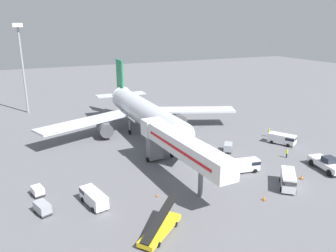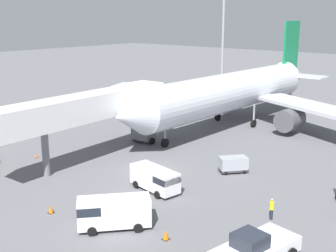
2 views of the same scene
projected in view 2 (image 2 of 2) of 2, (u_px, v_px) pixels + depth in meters
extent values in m
plane|color=slate|center=(149.00, 170.00, 44.39)|extent=(300.00, 300.00, 0.00)
cylinder|color=silver|center=(228.00, 92.00, 60.74)|extent=(5.69, 34.29, 5.29)
cone|color=silver|center=(129.00, 115.00, 46.74)|extent=(5.23, 4.11, 5.18)
cone|color=silver|center=(293.00, 75.00, 75.46)|extent=(5.10, 6.36, 5.02)
cube|color=#147A47|center=(291.00, 47.00, 73.10)|extent=(0.42, 4.96, 8.46)
cube|color=silver|center=(306.00, 76.00, 71.89)|extent=(6.39, 3.68, 0.24)
cube|color=silver|center=(271.00, 73.00, 75.93)|extent=(6.39, 3.68, 0.24)
cube|color=silver|center=(321.00, 109.00, 55.54)|extent=(21.39, 12.71, 0.44)
cube|color=silver|center=(176.00, 89.00, 70.99)|extent=(21.47, 12.29, 0.44)
cylinder|color=#4C4C51|center=(290.00, 120.00, 57.34)|extent=(2.92, 3.77, 2.88)
cylinder|color=#4C4C51|center=(188.00, 103.00, 68.22)|extent=(2.92, 3.77, 2.88)
cylinder|color=gray|center=(165.00, 132.00, 51.71)|extent=(0.28, 0.28, 2.81)
cylinder|color=black|center=(165.00, 143.00, 52.06)|extent=(0.36, 1.10, 1.10)
cylinder|color=gray|center=(254.00, 114.00, 61.04)|extent=(0.28, 0.28, 2.81)
cylinder|color=black|center=(253.00, 123.00, 61.39)|extent=(0.36, 1.10, 1.10)
cylinder|color=gray|center=(218.00, 108.00, 64.91)|extent=(0.28, 0.28, 2.81)
cylinder|color=black|center=(218.00, 117.00, 65.26)|extent=(0.36, 1.10, 1.10)
cube|color=silver|center=(77.00, 109.00, 44.72)|extent=(4.13, 21.06, 2.70)
cube|color=red|center=(67.00, 107.00, 45.61)|extent=(0.99, 17.55, 0.44)
cube|color=silver|center=(146.00, 94.00, 53.25)|extent=(3.60, 2.98, 2.84)
cube|color=#232833|center=(153.00, 91.00, 54.19)|extent=(3.31, 0.42, 0.90)
cube|color=slate|center=(143.00, 123.00, 53.64)|extent=(2.64, 1.94, 4.24)
cylinder|color=black|center=(135.00, 137.00, 55.00)|extent=(0.34, 0.82, 0.80)
cylinder|color=black|center=(152.00, 141.00, 53.33)|extent=(0.34, 0.82, 0.80)
cylinder|color=slate|center=(46.00, 153.00, 42.39)|extent=(0.70, 0.70, 4.64)
cube|color=white|center=(253.00, 252.00, 27.09)|extent=(3.70, 7.02, 0.97)
cube|color=#232833|center=(250.00, 240.00, 26.66)|extent=(2.10, 2.09, 0.90)
cylinder|color=black|center=(259.00, 241.00, 29.47)|extent=(0.58, 1.15, 1.10)
cube|color=white|center=(7.00, 133.00, 54.48)|extent=(2.93, 5.53, 1.63)
cube|color=#1E232D|center=(18.00, 127.00, 55.92)|extent=(2.20, 2.04, 0.52)
cylinder|color=black|center=(13.00, 135.00, 56.47)|extent=(0.47, 0.74, 0.68)
cylinder|color=black|center=(23.00, 136.00, 55.66)|extent=(0.47, 0.74, 0.68)
cylinder|color=black|center=(3.00, 143.00, 52.87)|extent=(0.47, 0.74, 0.68)
cube|color=white|center=(155.00, 178.00, 39.04)|extent=(5.27, 2.66, 1.79)
cube|color=#1E232D|center=(167.00, 179.00, 37.67)|extent=(1.90, 2.14, 0.57)
cylinder|color=black|center=(174.00, 189.00, 38.65)|extent=(0.73, 0.44, 0.68)
cylinder|color=black|center=(158.00, 195.00, 37.53)|extent=(0.73, 0.44, 0.68)
cylinder|color=black|center=(152.00, 180.00, 40.96)|extent=(0.73, 0.44, 0.68)
cylinder|color=black|center=(136.00, 184.00, 39.84)|extent=(0.73, 0.44, 0.68)
cube|color=white|center=(114.00, 211.00, 32.07)|extent=(4.89, 5.28, 2.07)
cube|color=#1E232D|center=(89.00, 207.00, 31.68)|extent=(2.57, 2.54, 0.66)
cylinder|color=black|center=(92.00, 231.00, 31.19)|extent=(0.70, 0.74, 0.68)
cylinder|color=black|center=(92.00, 220.00, 32.92)|extent=(0.70, 0.74, 0.68)
cylinder|color=black|center=(138.00, 228.00, 31.70)|extent=(0.70, 0.74, 0.68)
cylinder|color=black|center=(136.00, 217.00, 33.44)|extent=(0.70, 0.74, 0.68)
cube|color=#38383D|center=(233.00, 169.00, 43.82)|extent=(2.84, 3.04, 0.22)
cube|color=#999EA5|center=(233.00, 163.00, 43.65)|extent=(2.84, 3.04, 1.20)
cylinder|color=black|center=(240.00, 168.00, 44.65)|extent=(0.32, 0.36, 0.36)
cylinder|color=black|center=(244.00, 172.00, 43.40)|extent=(0.32, 0.36, 0.36)
cylinder|color=black|center=(222.00, 169.00, 44.30)|extent=(0.32, 0.36, 0.36)
cylinder|color=black|center=(226.00, 173.00, 43.04)|extent=(0.32, 0.36, 0.36)
cube|color=#38383D|center=(21.00, 122.00, 63.20)|extent=(1.85, 2.36, 0.22)
cube|color=silver|center=(21.00, 118.00, 63.06)|extent=(1.85, 2.36, 0.91)
cylinder|color=black|center=(21.00, 125.00, 62.31)|extent=(0.20, 0.38, 0.36)
cylinder|color=black|center=(14.00, 124.00, 62.87)|extent=(0.20, 0.38, 0.36)
cylinder|color=black|center=(28.00, 122.00, 63.58)|extent=(0.20, 0.38, 0.36)
cylinder|color=black|center=(21.00, 121.00, 64.14)|extent=(0.20, 0.38, 0.36)
cylinder|color=#1E2333|center=(271.00, 214.00, 33.65)|extent=(0.27, 0.27, 0.83)
cylinder|color=#D8EA19|center=(272.00, 206.00, 33.47)|extent=(0.36, 0.36, 0.66)
sphere|color=tan|center=(272.00, 200.00, 33.36)|extent=(0.22, 0.22, 0.22)
cube|color=black|center=(37.00, 158.00, 48.29)|extent=(0.31, 0.31, 0.03)
cone|color=orange|center=(36.00, 156.00, 48.23)|extent=(0.26, 0.26, 0.45)
cube|color=black|center=(166.00, 239.00, 30.73)|extent=(0.49, 0.49, 0.03)
cone|color=orange|center=(166.00, 234.00, 30.64)|extent=(0.42, 0.42, 0.72)
cube|color=black|center=(51.00, 213.00, 34.84)|extent=(0.45, 0.45, 0.03)
cone|color=orange|center=(51.00, 209.00, 34.75)|extent=(0.38, 0.38, 0.66)
cylinder|color=#93969B|center=(223.00, 35.00, 96.52)|extent=(0.56, 0.56, 22.38)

